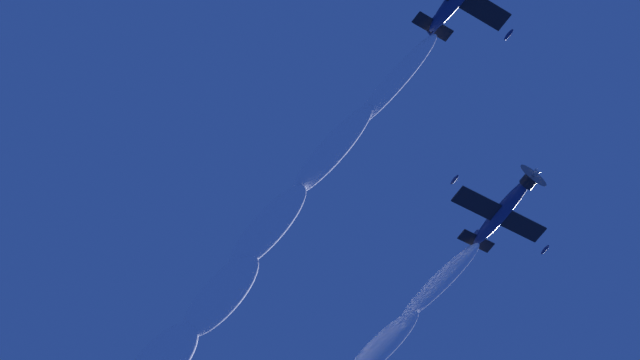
% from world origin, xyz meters
% --- Properties ---
extents(airplane_left_wingman, '(6.94, 7.21, 2.86)m').
position_xyz_m(airplane_left_wingman, '(-2.00, -21.62, 75.61)').
color(airplane_left_wingman, navy).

